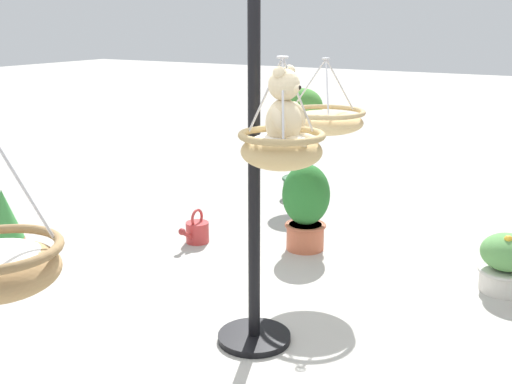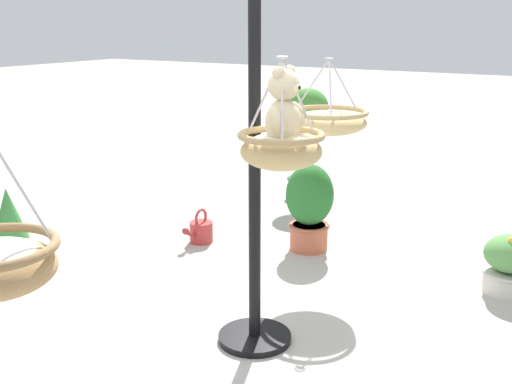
# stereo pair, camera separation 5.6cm
# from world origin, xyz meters

# --- Properties ---
(ground_plane) EXTENTS (40.00, 40.00, 0.00)m
(ground_plane) POSITION_xyz_m (0.00, 0.00, 0.00)
(ground_plane) COLOR #ADAAA3
(display_pole_central) EXTENTS (0.44, 0.44, 2.50)m
(display_pole_central) POSITION_xyz_m (-0.13, 0.01, 0.78)
(display_pole_central) COLOR black
(display_pole_central) RESTS_ON ground
(hanging_basket_with_teddy) EXTENTS (0.45, 0.45, 0.57)m
(hanging_basket_with_teddy) POSITION_xyz_m (0.02, 0.26, 1.24)
(hanging_basket_with_teddy) COLOR tan
(teddy_bear) EXTENTS (0.28, 0.25, 0.41)m
(teddy_bear) POSITION_xyz_m (0.02, 0.28, 1.42)
(teddy_bear) COLOR beige
(hanging_basket_left_high) EXTENTS (0.60, 0.60, 0.55)m
(hanging_basket_left_high) POSITION_xyz_m (-1.37, -0.12, 1.16)
(hanging_basket_left_high) COLOR tan
(potted_plant_flowering_red) EXTENTS (0.27, 0.27, 0.65)m
(potted_plant_flowering_red) POSITION_xyz_m (-0.12, -2.17, 0.33)
(potted_plant_flowering_red) COLOR #BC6042
(potted_plant_flowering_red) RESTS_ON ground
(potted_plant_bushy_green) EXTENTS (0.38, 0.38, 0.46)m
(potted_plant_bushy_green) POSITION_xyz_m (-1.64, 1.20, 0.21)
(potted_plant_bushy_green) COLOR beige
(potted_plant_bushy_green) RESTS_ON ground
(potted_plant_small_succulent) EXTENTS (0.43, 0.43, 1.18)m
(potted_plant_small_succulent) POSITION_xyz_m (-3.11, -1.13, 0.69)
(potted_plant_small_succulent) COLOR #2D5638
(potted_plant_small_succulent) RESTS_ON ground
(potted_plant_conical_shrub) EXTENTS (0.40, 0.40, 0.73)m
(potted_plant_conical_shrub) POSITION_xyz_m (-1.69, -0.40, 0.39)
(potted_plant_conical_shrub) COLOR #BC6042
(potted_plant_conical_shrub) RESTS_ON ground
(watering_can) EXTENTS (0.35, 0.20, 0.30)m
(watering_can) POSITION_xyz_m (-1.36, -1.28, 0.10)
(watering_can) COLOR #B23333
(watering_can) RESTS_ON ground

